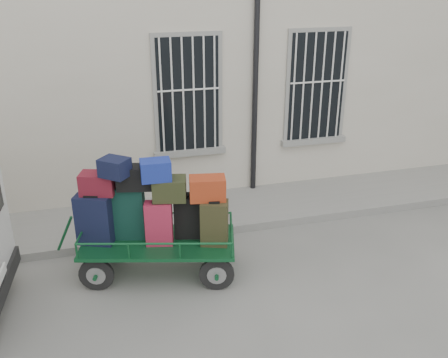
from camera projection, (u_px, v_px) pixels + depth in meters
ground at (254, 274)px, 7.98m from camera, size 80.00×80.00×0.00m
building at (182, 38)px, 11.68m from camera, size 24.00×5.15×6.00m
sidewalk at (219, 210)px, 9.90m from camera, size 24.00×1.70×0.15m
luggage_cart at (154, 216)px, 7.59m from camera, size 2.82×1.64×2.00m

